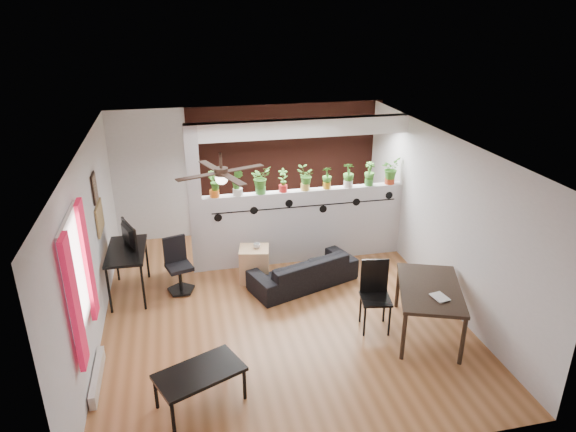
{
  "coord_description": "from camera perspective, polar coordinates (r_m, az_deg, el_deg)",
  "views": [
    {
      "loc": [
        -1.34,
        -6.71,
        4.36
      ],
      "look_at": [
        0.29,
        0.6,
        1.26
      ],
      "focal_mm": 32.0,
      "sensor_mm": 36.0,
      "label": 1
    }
  ],
  "objects": [
    {
      "name": "dining_table",
      "position": [
        7.45,
        15.48,
        -8.17
      ],
      "size": [
        1.25,
        1.57,
        0.74
      ],
      "color": "black",
      "rests_on": "ground"
    },
    {
      "name": "potted_plant_8",
      "position": [
        9.43,
        11.31,
        5.0
      ],
      "size": [
        0.32,
        0.32,
        0.48
      ],
      "color": "#B13A1C",
      "rests_on": "partition_wall"
    },
    {
      "name": "framed_art",
      "position": [
        8.11,
        -20.71,
        2.93
      ],
      "size": [
        0.03,
        0.34,
        0.44
      ],
      "color": "#8C7259",
      "rests_on": "room_shell"
    },
    {
      "name": "book",
      "position": [
        7.14,
        15.93,
        -8.82
      ],
      "size": [
        0.22,
        0.27,
        0.02
      ],
      "primitive_type": "imported",
      "rotation": [
        0.0,
        0.0,
        0.16
      ],
      "color": "gray",
      "rests_on": "dining_table"
    },
    {
      "name": "brick_panel",
      "position": [
        10.38,
        -0.11,
        5.3
      ],
      "size": [
        3.9,
        0.05,
        2.6
      ],
      "primitive_type": "cube",
      "color": "brown",
      "rests_on": "ground"
    },
    {
      "name": "partition_wall",
      "position": [
        9.25,
        1.86,
        -1.03
      ],
      "size": [
        3.6,
        0.18,
        1.35
      ],
      "primitive_type": "cube",
      "color": "#BCBCC1",
      "rests_on": "ground"
    },
    {
      "name": "pier_column",
      "position": [
        8.77,
        -10.28,
        1.65
      ],
      "size": [
        0.22,
        0.2,
        2.6
      ],
      "primitive_type": "cube",
      "color": "#BCBCC1",
      "rests_on": "ground"
    },
    {
      "name": "baseboard_heater",
      "position": [
        7.08,
        -20.44,
        -16.35
      ],
      "size": [
        0.08,
        1.0,
        0.18
      ],
      "primitive_type": "cube",
      "color": "silver",
      "rests_on": "ground"
    },
    {
      "name": "coffee_table",
      "position": [
        6.27,
        -9.79,
        -16.99
      ],
      "size": [
        1.13,
        0.9,
        0.46
      ],
      "color": "black",
      "rests_on": "ground"
    },
    {
      "name": "ceiling_fan",
      "position": [
        6.75,
        -7.42,
        4.62
      ],
      "size": [
        1.19,
        1.19,
        0.43
      ],
      "color": "black",
      "rests_on": "room_shell"
    },
    {
      "name": "computer_desk",
      "position": [
        8.49,
        -17.5,
        -4.04
      ],
      "size": [
        0.6,
        1.12,
        0.8
      ],
      "color": "black",
      "rests_on": "ground"
    },
    {
      "name": "ceiling_header",
      "position": [
        8.7,
        2.01,
        9.75
      ],
      "size": [
        3.6,
        0.18,
        0.3
      ],
      "primitive_type": "cube",
      "color": "white",
      "rests_on": "room_shell"
    },
    {
      "name": "potted_plant_0",
      "position": [
        8.69,
        -8.24,
        3.61
      ],
      "size": [
        0.27,
        0.23,
        0.45
      ],
      "color": "#D46218",
      "rests_on": "partition_wall"
    },
    {
      "name": "potted_plant_1",
      "position": [
        8.72,
        -5.65,
        3.82
      ],
      "size": [
        0.3,
        0.28,
        0.46
      ],
      "color": "silver",
      "rests_on": "partition_wall"
    },
    {
      "name": "cup",
      "position": [
        8.57,
        -3.49,
        -3.31
      ],
      "size": [
        0.13,
        0.13,
        0.09
      ],
      "primitive_type": "imported",
      "rotation": [
        0.0,
        0.0,
        0.15
      ],
      "color": "gray",
      "rests_on": "cube_shelf"
    },
    {
      "name": "sofa",
      "position": [
        8.6,
        1.71,
        -6.11
      ],
      "size": [
        1.84,
        1.21,
        0.5
      ],
      "primitive_type": "imported",
      "rotation": [
        0.0,
        0.0,
        3.48
      ],
      "color": "black",
      "rests_on": "ground"
    },
    {
      "name": "potted_plant_2",
      "position": [
        8.77,
        -3.08,
        4.09
      ],
      "size": [
        0.32,
        0.3,
        0.48
      ],
      "color": "#3C8F34",
      "rests_on": "partition_wall"
    },
    {
      "name": "cube_shelf",
      "position": [
        8.72,
        -3.76,
        -5.37
      ],
      "size": [
        0.56,
        0.52,
        0.6
      ],
      "primitive_type": "cube",
      "rotation": [
        0.0,
        0.0,
        -0.2
      ],
      "color": "tan",
      "rests_on": "ground"
    },
    {
      "name": "potted_plant_3",
      "position": [
        8.85,
        -0.55,
        4.07
      ],
      "size": [
        0.22,
        0.18,
        0.42
      ],
      "color": "red",
      "rests_on": "partition_wall"
    },
    {
      "name": "potted_plant_4",
      "position": [
        8.93,
        1.93,
        4.28
      ],
      "size": [
        0.25,
        0.22,
        0.43
      ],
      "color": "gold",
      "rests_on": "partition_wall"
    },
    {
      "name": "room_shell",
      "position": [
        7.5,
        -1.17,
        -1.64
      ],
      "size": [
        6.3,
        7.1,
        2.9
      ],
      "color": "brown",
      "rests_on": "ground"
    },
    {
      "name": "vine_decal",
      "position": [
        9.01,
        2.04,
        1.09
      ],
      "size": [
        3.31,
        0.01,
        0.3
      ],
      "color": "black",
      "rests_on": "partition_wall"
    },
    {
      "name": "folding_chair",
      "position": [
        7.49,
        9.63,
        -7.96
      ],
      "size": [
        0.49,
        0.49,
        1.03
      ],
      "color": "black",
      "rests_on": "ground"
    },
    {
      "name": "potted_plant_5",
      "position": [
        9.04,
        4.36,
        4.35
      ],
      "size": [
        0.2,
        0.16,
        0.4
      ],
      "color": "orange",
      "rests_on": "partition_wall"
    },
    {
      "name": "potted_plant_6",
      "position": [
        9.15,
        6.75,
        4.63
      ],
      "size": [
        0.28,
        0.26,
        0.44
      ],
      "color": "silver",
      "rests_on": "partition_wall"
    },
    {
      "name": "corkboard",
      "position": [
        8.32,
        -20.19,
        -0.2
      ],
      "size": [
        0.03,
        0.6,
        0.45
      ],
      "primitive_type": "cube",
      "color": "olive",
      "rests_on": "room_shell"
    },
    {
      "name": "window_assembly",
      "position": [
        6.32,
        -22.31,
        -6.19
      ],
      "size": [
        0.09,
        1.3,
        1.55
      ],
      "color": "white",
      "rests_on": "room_shell"
    },
    {
      "name": "monitor",
      "position": [
        8.55,
        -17.57,
        -2.53
      ],
      "size": [
        0.36,
        0.19,
        0.21
      ],
      "primitive_type": "imported",
      "rotation": [
        0.0,
        0.0,
        1.94
      ],
      "color": "black",
      "rests_on": "computer_desk"
    },
    {
      "name": "potted_plant_7",
      "position": [
        9.29,
        9.06,
        4.72
      ],
      "size": [
        0.24,
        0.2,
        0.43
      ],
      "color": "#37812F",
      "rests_on": "partition_wall"
    },
    {
      "name": "office_chair",
      "position": [
        8.54,
        -12.08,
        -5.73
      ],
      "size": [
        0.48,
        0.48,
        0.91
      ],
      "color": "black",
      "rests_on": "ground"
    }
  ]
}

